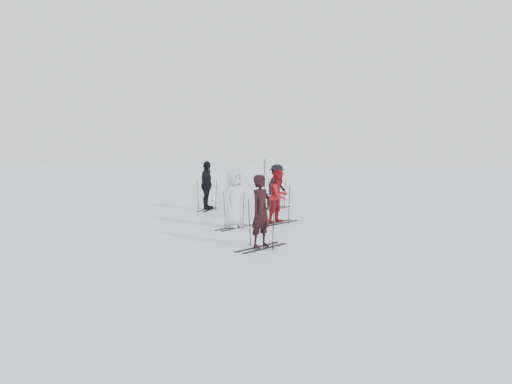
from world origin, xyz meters
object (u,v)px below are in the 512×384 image
(skier_grey, at_px, (234,200))
(piste_marker, at_px, (264,176))
(skier_uphill_left, at_px, (207,186))
(skier_red, at_px, (279,197))
(skier_uphill_far, at_px, (277,187))
(skier_near_dark, at_px, (261,212))

(skier_grey, height_order, piste_marker, piste_marker)
(skier_uphill_left, distance_m, piste_marker, 8.11)
(skier_uphill_left, xyz_separation_m, piste_marker, (-0.78, 8.07, -0.02))
(skier_grey, bearing_deg, skier_red, -21.28)
(skier_red, relative_size, skier_uphill_far, 0.97)
(skier_grey, bearing_deg, piste_marker, 28.36)
(skier_near_dark, xyz_separation_m, skier_grey, (-2.08, 2.68, -0.01))
(skier_near_dark, xyz_separation_m, piste_marker, (-5.99, 14.60, 0.06))
(skier_near_dark, distance_m, piste_marker, 15.78)
(skier_grey, height_order, skier_uphill_left, skier_uphill_left)
(skier_uphill_far, relative_size, piste_marker, 0.94)
(skier_red, distance_m, skier_uphill_far, 4.26)
(skier_near_dark, height_order, piste_marker, piste_marker)
(piste_marker, bearing_deg, skier_red, -64.88)
(skier_near_dark, relative_size, skier_uphill_far, 0.99)
(skier_near_dark, bearing_deg, skier_grey, 54.16)
(skier_grey, distance_m, skier_uphill_far, 5.54)
(skier_near_dark, xyz_separation_m, skier_uphill_left, (-5.21, 6.52, 0.08))
(skier_red, bearing_deg, skier_uphill_far, 36.93)
(skier_uphill_left, bearing_deg, piste_marker, -6.16)
(skier_grey, bearing_deg, skier_uphill_far, 17.01)
(skier_grey, relative_size, skier_uphill_far, 0.98)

